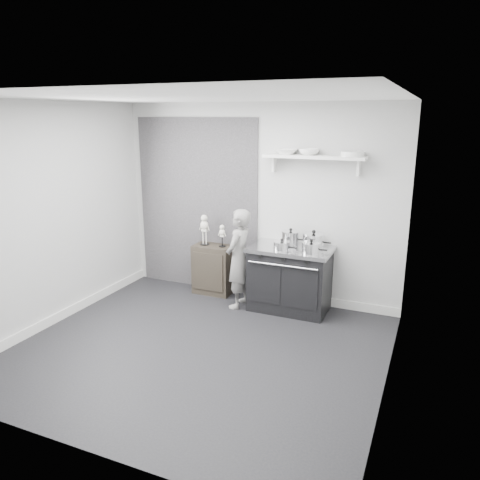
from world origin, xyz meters
The scene contains 15 objects.
ground centered at (0.00, 0.00, 0.00)m, with size 4.00×4.00×0.00m, color black.
room_shell centered at (-0.09, 0.15, 1.64)m, with size 4.02×3.62×2.71m.
wall_shelf centered at (0.80, 1.68, 2.01)m, with size 1.30×0.26×0.24m.
stove centered at (0.59, 1.48, 0.43)m, with size 1.08×0.67×0.86m.
side_cabinet centered at (-0.61, 1.61, 0.36)m, with size 0.55×0.32×0.72m, color black.
child centered at (-0.07, 1.30, 0.67)m, with size 0.49×0.32×1.35m, color slate.
pot_back_left centered at (0.55, 1.59, 0.96)m, with size 0.33×0.24×0.23m.
pot_back_right centered at (0.86, 1.58, 0.96)m, with size 0.37×0.29×0.24m.
pot_front_right centered at (0.91, 1.30, 0.94)m, with size 0.32×0.23×0.18m.
pot_front_center centered at (0.53, 1.30, 0.92)m, with size 0.30×0.21×0.15m.
skeleton_full centered at (-0.74, 1.61, 0.97)m, with size 0.14×0.09×0.51m, color beige, non-canonical shape.
skeleton_torso centered at (-0.46, 1.61, 0.90)m, with size 0.10×0.07×0.36m, color beige, non-canonical shape.
bowl_large centered at (0.44, 1.67, 2.07)m, with size 0.28×0.28×0.07m, color white.
bowl_small centered at (0.73, 1.67, 2.08)m, with size 0.25×0.25×0.08m, color white.
plate_stack centered at (1.28, 1.67, 2.07)m, with size 0.28×0.28×0.06m, color white.
Camera 1 is at (2.29, -4.16, 2.53)m, focal length 35.00 mm.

